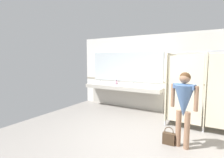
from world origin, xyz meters
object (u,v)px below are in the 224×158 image
(person_standing, at_px, (184,101))
(paper_cup, at_px, (121,85))
(handbag, at_px, (169,138))
(soap_dispenser, at_px, (116,83))

(person_standing, height_order, paper_cup, person_standing)
(paper_cup, bearing_deg, person_standing, -38.25)
(handbag, height_order, soap_dispenser, soap_dispenser)
(handbag, distance_m, paper_cup, 3.01)
(handbag, bearing_deg, person_standing, 2.19)
(handbag, xyz_separation_m, soap_dispenser, (-2.51, 2.23, 0.80))
(soap_dispenser, bearing_deg, paper_cup, -41.34)
(person_standing, height_order, handbag, person_standing)
(person_standing, xyz_separation_m, handbag, (-0.27, -0.01, -0.85))
(person_standing, xyz_separation_m, soap_dispenser, (-2.78, 2.22, -0.04))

